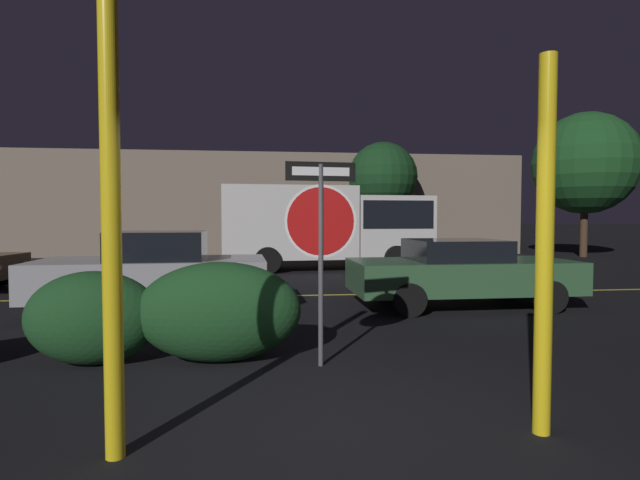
# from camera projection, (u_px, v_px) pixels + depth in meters

# --- Properties ---
(ground_plane) EXTENTS (260.00, 260.00, 0.00)m
(ground_plane) POSITION_uv_depth(u_px,v_px,m) (336.00, 437.00, 3.96)
(ground_plane) COLOR black
(road_center_stripe) EXTENTS (43.02, 0.12, 0.01)m
(road_center_stripe) POSITION_uv_depth(u_px,v_px,m) (288.00, 296.00, 11.18)
(road_center_stripe) COLOR gold
(road_center_stripe) RESTS_ON ground_plane
(stop_sign) EXTENTS (0.86, 0.10, 2.39)m
(stop_sign) POSITION_uv_depth(u_px,v_px,m) (321.00, 223.00, 5.81)
(stop_sign) COLOR #4C4C51
(stop_sign) RESTS_ON ground_plane
(yellow_pole_left) EXTENTS (0.14, 0.14, 3.41)m
(yellow_pole_left) POSITION_uv_depth(u_px,v_px,m) (111.00, 223.00, 3.55)
(yellow_pole_left) COLOR yellow
(yellow_pole_left) RESTS_ON ground_plane
(yellow_pole_right) EXTENTS (0.14, 0.14, 3.03)m
(yellow_pole_right) POSITION_uv_depth(u_px,v_px,m) (545.00, 246.00, 3.97)
(yellow_pole_right) COLOR yellow
(yellow_pole_right) RESTS_ON ground_plane
(hedge_bush_2) EXTENTS (1.55, 0.89, 1.12)m
(hedge_bush_2) POSITION_uv_depth(u_px,v_px,m) (93.00, 318.00, 5.91)
(hedge_bush_2) COLOR #19421E
(hedge_bush_2) RESTS_ON ground_plane
(hedge_bush_3) EXTENTS (1.98, 0.94, 1.21)m
(hedge_bush_3) POSITION_uv_depth(u_px,v_px,m) (220.00, 312.00, 6.03)
(hedge_bush_3) COLOR #19421E
(hedge_bush_3) RESTS_ON ground_plane
(passing_car_2) EXTENTS (4.30, 2.18, 1.49)m
(passing_car_2) POSITION_uv_depth(u_px,v_px,m) (154.00, 272.00, 9.29)
(passing_car_2) COLOR #9E9EA3
(passing_car_2) RESTS_ON ground_plane
(passing_car_3) EXTENTS (4.42, 2.02, 1.32)m
(passing_car_3) POSITION_uv_depth(u_px,v_px,m) (460.00, 272.00, 9.82)
(passing_car_3) COLOR #335B38
(passing_car_3) RESTS_ON ground_plane
(delivery_truck) EXTENTS (7.19, 2.90, 2.80)m
(delivery_truck) POSITION_uv_depth(u_px,v_px,m) (330.00, 223.00, 17.11)
(delivery_truck) COLOR silver
(delivery_truck) RESTS_ON ground_plane
(tree_0) EXTENTS (3.05, 3.05, 5.11)m
(tree_0) POSITION_uv_depth(u_px,v_px,m) (383.00, 177.00, 22.12)
(tree_0) COLOR #422D1E
(tree_0) RESTS_ON ground_plane
(tree_1) EXTENTS (4.52, 4.52, 6.45)m
(tree_1) POSITION_uv_depth(u_px,v_px,m) (585.00, 164.00, 22.27)
(tree_1) COLOR #422D1E
(tree_1) RESTS_ON ground_plane
(building_backdrop) EXTENTS (28.03, 4.13, 4.78)m
(building_backdrop) POSITION_uv_depth(u_px,v_px,m) (232.00, 205.00, 24.67)
(building_backdrop) COLOR #7A6B5B
(building_backdrop) RESTS_ON ground_plane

